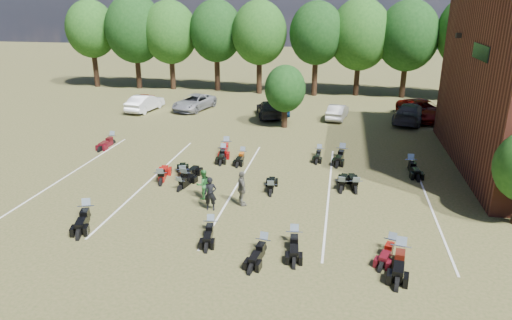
% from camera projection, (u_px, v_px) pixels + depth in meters
% --- Properties ---
extents(ground, '(160.00, 160.00, 0.00)m').
position_uv_depth(ground, '(284.00, 214.00, 21.70)').
color(ground, brown).
rests_on(ground, ground).
extents(car_0, '(1.75, 4.00, 1.34)m').
position_uv_depth(car_0, '(141.00, 102.00, 42.18)').
color(car_0, maroon).
rests_on(car_0, ground).
extents(car_1, '(2.15, 4.66, 1.48)m').
position_uv_depth(car_1, '(145.00, 103.00, 41.47)').
color(car_1, silver).
rests_on(car_1, ground).
extents(car_2, '(3.47, 5.39, 1.38)m').
position_uv_depth(car_2, '(194.00, 102.00, 41.88)').
color(car_2, gray).
rests_on(car_2, ground).
extents(car_3, '(3.06, 5.07, 1.38)m').
position_uv_depth(car_3, '(269.00, 109.00, 39.43)').
color(car_3, black).
rests_on(car_3, ground).
extents(car_4, '(2.30, 4.39, 1.43)m').
position_uv_depth(car_4, '(280.00, 105.00, 40.59)').
color(car_4, '#0B294F').
rests_on(car_4, ground).
extents(car_5, '(1.92, 4.03, 1.28)m').
position_uv_depth(car_5, '(337.00, 112.00, 38.66)').
color(car_5, '#9D9E99').
rests_on(car_5, ground).
extents(car_6, '(4.12, 6.25, 1.60)m').
position_uv_depth(car_6, '(422.00, 110.00, 38.58)').
color(car_6, '#610805').
rests_on(car_6, ground).
extents(car_7, '(3.64, 5.87, 1.59)m').
position_uv_depth(car_7, '(410.00, 113.00, 37.55)').
color(car_7, '#323136').
rests_on(car_7, ground).
extents(person_black, '(0.67, 0.50, 1.67)m').
position_uv_depth(person_black, '(210.00, 194.00, 21.87)').
color(person_black, black).
rests_on(person_black, ground).
extents(person_green, '(0.97, 0.94, 1.57)m').
position_uv_depth(person_green, '(203.00, 184.00, 23.13)').
color(person_green, '#2A7030').
rests_on(person_green, ground).
extents(person_grey, '(0.87, 1.13, 1.79)m').
position_uv_depth(person_grey, '(242.00, 189.00, 22.33)').
color(person_grey, '#5C5A4F').
rests_on(person_grey, ground).
extents(motorcycle_0, '(1.51, 2.57, 1.36)m').
position_uv_depth(motorcycle_0, '(88.00, 219.00, 21.22)').
color(motorcycle_0, black).
rests_on(motorcycle_0, ground).
extents(motorcycle_2, '(0.97, 2.15, 1.15)m').
position_uv_depth(motorcycle_2, '(211.00, 233.00, 19.98)').
color(motorcycle_2, black).
rests_on(motorcycle_2, ground).
extents(motorcycle_3, '(0.96, 2.17, 1.17)m').
position_uv_depth(motorcycle_3, '(263.00, 252.00, 18.45)').
color(motorcycle_3, black).
rests_on(motorcycle_3, ground).
extents(motorcycle_4, '(0.94, 2.28, 1.24)m').
position_uv_depth(motorcycle_4, '(294.00, 245.00, 18.99)').
color(motorcycle_4, black).
rests_on(motorcycle_4, ground).
extents(motorcycle_5, '(1.17, 2.60, 1.40)m').
position_uv_depth(motorcycle_5, '(399.00, 261.00, 17.79)').
color(motorcycle_5, black).
rests_on(motorcycle_5, ground).
extents(motorcycle_6, '(1.28, 2.15, 1.14)m').
position_uv_depth(motorcycle_6, '(390.00, 252.00, 18.45)').
color(motorcycle_6, '#490A11').
rests_on(motorcycle_6, ground).
extents(motorcycle_7, '(1.28, 2.53, 1.35)m').
position_uv_depth(motorcycle_7, '(161.00, 184.00, 25.21)').
color(motorcycle_7, '#960E0A').
rests_on(motorcycle_7, ground).
extents(motorcycle_8, '(1.46, 2.43, 1.29)m').
position_uv_depth(motorcycle_8, '(183.00, 180.00, 25.77)').
color(motorcycle_8, black).
rests_on(motorcycle_8, ground).
extents(motorcycle_9, '(1.01, 2.43, 1.32)m').
position_uv_depth(motorcycle_9, '(185.00, 183.00, 25.30)').
color(motorcycle_9, black).
rests_on(motorcycle_9, ground).
extents(motorcycle_10, '(0.99, 2.11, 1.13)m').
position_uv_depth(motorcycle_10, '(180.00, 190.00, 24.39)').
color(motorcycle_10, black).
rests_on(motorcycle_10, ground).
extents(motorcycle_11, '(0.88, 2.19, 1.19)m').
position_uv_depth(motorcycle_11, '(270.00, 195.00, 23.82)').
color(motorcycle_11, black).
rests_on(motorcycle_11, ground).
extents(motorcycle_12, '(0.94, 2.31, 1.26)m').
position_uv_depth(motorcycle_12, '(341.00, 192.00, 24.21)').
color(motorcycle_12, black).
rests_on(motorcycle_12, ground).
extents(motorcycle_13, '(1.05, 2.36, 1.27)m').
position_uv_depth(motorcycle_13, '(355.00, 192.00, 24.15)').
color(motorcycle_13, black).
rests_on(motorcycle_13, ground).
extents(motorcycle_14, '(0.78, 2.29, 1.27)m').
position_uv_depth(motorcycle_14, '(113.00, 144.00, 32.18)').
color(motorcycle_14, '#4F0B14').
rests_on(motorcycle_14, ground).
extents(motorcycle_15, '(1.11, 2.53, 1.36)m').
position_uv_depth(motorcycle_15, '(227.00, 151.00, 30.71)').
color(motorcycle_15, maroon).
rests_on(motorcycle_15, ground).
extents(motorcycle_16, '(0.99, 2.25, 1.21)m').
position_uv_depth(motorcycle_16, '(223.00, 157.00, 29.60)').
color(motorcycle_16, black).
rests_on(motorcycle_16, ground).
extents(motorcycle_17, '(0.65, 2.01, 1.12)m').
position_uv_depth(motorcycle_17, '(243.00, 159.00, 29.13)').
color(motorcycle_17, black).
rests_on(motorcycle_17, ground).
extents(motorcycle_18, '(1.11, 2.51, 1.35)m').
position_uv_depth(motorcycle_18, '(342.00, 158.00, 29.34)').
color(motorcycle_18, black).
rests_on(motorcycle_18, ground).
extents(motorcycle_19, '(0.73, 2.02, 1.11)m').
position_uv_depth(motorcycle_19, '(319.00, 156.00, 29.64)').
color(motorcycle_19, black).
rests_on(motorcycle_19, ground).
extents(motorcycle_20, '(1.02, 2.45, 1.33)m').
position_uv_depth(motorcycle_20, '(410.00, 170.00, 27.33)').
color(motorcycle_20, black).
rests_on(motorcycle_20, ground).
extents(tree_line, '(56.00, 6.00, 9.79)m').
position_uv_depth(tree_line, '(312.00, 34.00, 46.63)').
color(tree_line, black).
rests_on(tree_line, ground).
extents(young_tree_midfield, '(3.20, 3.20, 4.70)m').
position_uv_depth(young_tree_midfield, '(285.00, 89.00, 35.38)').
color(young_tree_midfield, black).
rests_on(young_tree_midfield, ground).
extents(parking_lines, '(20.10, 14.00, 0.01)m').
position_uv_depth(parking_lines, '(237.00, 185.00, 25.00)').
color(parking_lines, silver).
rests_on(parking_lines, ground).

